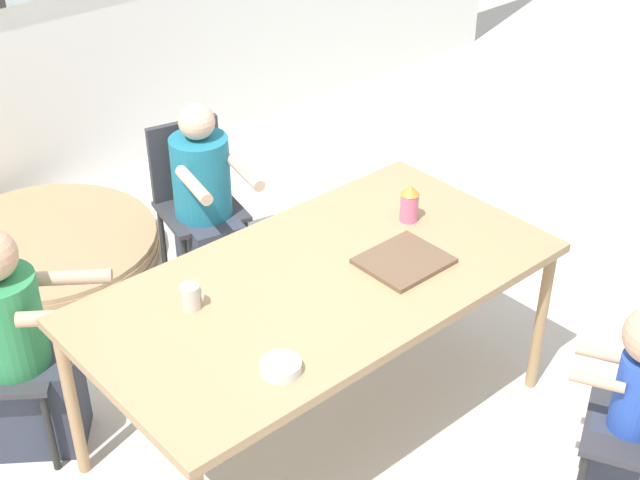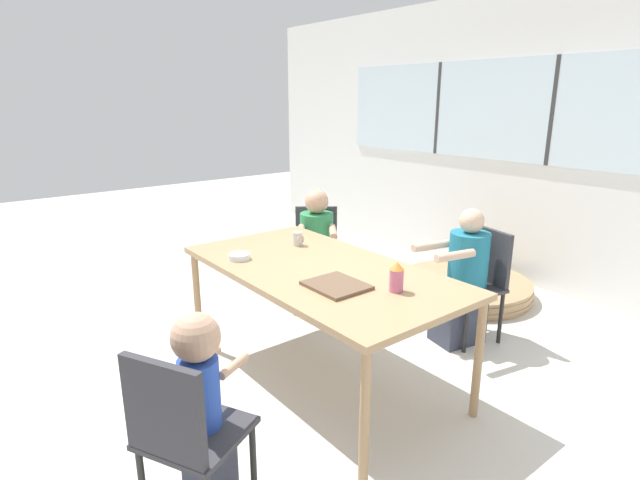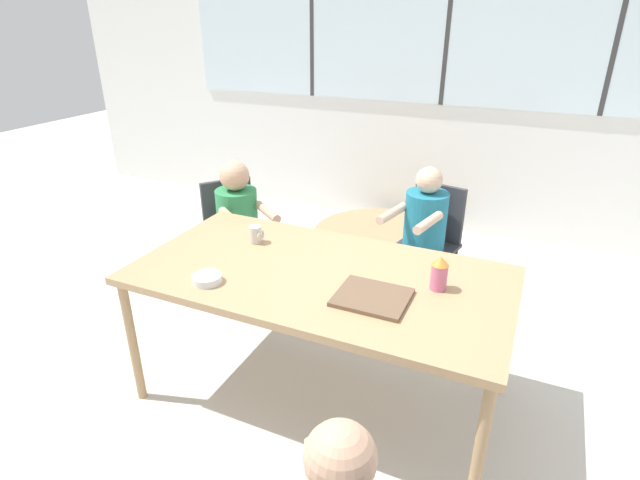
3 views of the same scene
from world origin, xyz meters
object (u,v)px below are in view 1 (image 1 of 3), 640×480
Objects in this scene: sippy_cup at (410,203)px; person_man_blue_shirt at (206,211)px; chair_for_man_blue_shirt at (193,189)px; person_toddler at (629,410)px; bowl_white_shallow at (281,367)px; person_woman_green_shirt at (22,353)px; folded_table_stack at (46,248)px; coffee_mug at (191,297)px.

person_man_blue_shirt is at bearing 106.61° from sippy_cup.
chair_for_man_blue_shirt is 0.17m from person_man_blue_shirt.
sippy_cup is (0.32, -1.09, 0.40)m from person_man_blue_shirt.
person_toddler reaches higher than bowl_white_shallow.
folded_table_stack is at bearing -171.03° from person_woman_green_shirt.
person_woman_green_shirt is 7.39× the size of bowl_white_shallow.
person_woman_green_shirt reaches higher than folded_table_stack.
chair_for_man_blue_shirt is at bearing 103.01° from sippy_cup.
coffee_mug is at bearing 65.80° from person_man_blue_shirt.
person_toddler reaches higher than coffee_mug.
person_toddler is 0.78× the size of folded_table_stack.
chair_for_man_blue_shirt is 2.43m from person_toddler.
person_man_blue_shirt is at bearing 90.00° from chair_for_man_blue_shirt.
person_toddler is (1.51, -1.80, 0.03)m from person_woman_green_shirt.
person_toddler is 1.22m from sippy_cup.
folded_table_stack is (0.17, 2.30, -0.72)m from bowl_white_shallow.
folded_table_stack is (0.19, 1.80, -0.75)m from coffee_mug.
person_man_blue_shirt reaches higher than bowl_white_shallow.
person_toddler reaches higher than sippy_cup.
person_man_blue_shirt is 0.84× the size of folded_table_stack.
person_man_blue_shirt is at bearing 147.25° from person_woman_green_shirt.
chair_for_man_blue_shirt is 6.02× the size of bowl_white_shallow.
coffee_mug is (-0.74, -0.99, 0.36)m from person_man_blue_shirt.
coffee_mug is 0.08× the size of folded_table_stack.
person_toddler is at bearing -91.42° from sippy_cup.
person_man_blue_shirt is 1.20m from sippy_cup.
person_woman_green_shirt is 0.80m from coffee_mug.
sippy_cup is 1.12m from bowl_white_shallow.
chair_for_man_blue_shirt is 0.97m from folded_table_stack.
person_toddler is 9.75× the size of coffee_mug.
person_toddler is at bearing -36.97° from bowl_white_shallow.
person_man_blue_shirt reaches higher than coffee_mug.
bowl_white_shallow is at bearing 76.72° from person_man_blue_shirt.
chair_for_man_blue_shirt is 0.81× the size of person_woman_green_shirt.
person_toddler is (0.26, -2.41, -0.00)m from chair_for_man_blue_shirt.
coffee_mug is 0.50m from bowl_white_shallow.
sippy_cup is at bearing 104.35° from person_woman_green_shirt.
folded_table_stack is (0.67, 1.26, -0.40)m from person_woman_green_shirt.
coffee_mug is 0.58× the size of sippy_cup.
chair_for_man_blue_shirt is at bearing 69.16° from person_toddler.
bowl_white_shallow is at bearing -87.49° from coffee_mug.
coffee_mug is at bearing 102.38° from person_toddler.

